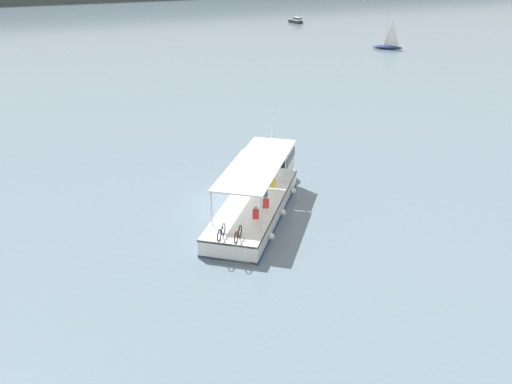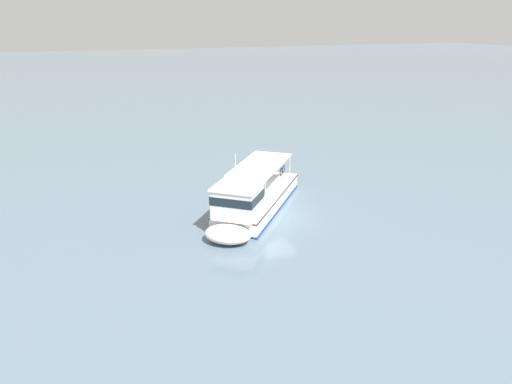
% 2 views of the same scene
% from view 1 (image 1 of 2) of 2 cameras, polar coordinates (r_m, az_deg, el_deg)
% --- Properties ---
extents(ground_plane, '(400.00, 400.00, 0.00)m').
position_cam_1_polar(ground_plane, '(35.03, -2.54, -1.32)').
color(ground_plane, slate).
extents(ferry_main, '(10.52, 11.73, 5.32)m').
position_cam_1_polar(ferry_main, '(34.41, 0.43, 0.08)').
color(ferry_main, white).
rests_on(ferry_main, ground).
extents(motorboat_near_port, '(1.71, 3.73, 1.26)m').
position_cam_1_polar(motorboat_near_port, '(124.82, 4.17, 17.21)').
color(motorboat_near_port, '#232328').
rests_on(motorboat_near_port, ground).
extents(sailboat_off_stern, '(4.30, 4.46, 5.40)m').
position_cam_1_polar(sailboat_off_stern, '(93.94, 13.42, 14.46)').
color(sailboat_off_stern, navy).
rests_on(sailboat_off_stern, ground).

